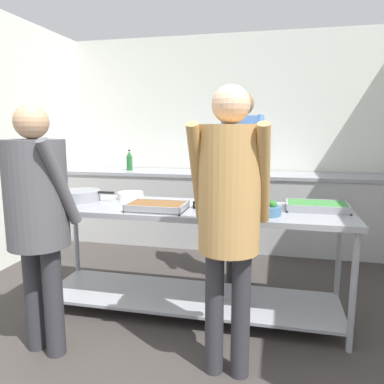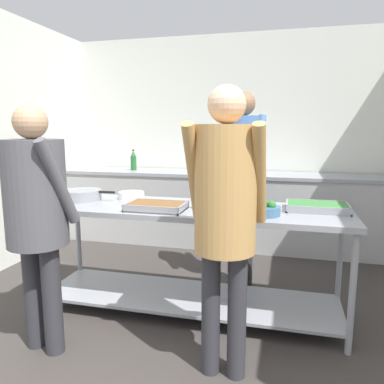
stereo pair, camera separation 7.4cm
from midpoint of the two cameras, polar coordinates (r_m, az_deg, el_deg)
name	(u,v)px [view 2 (the right image)]	position (r m, az deg, el deg)	size (l,w,h in m)	color
wall_rear	(229,139)	(5.01, 6.15, 8.01)	(4.30, 0.06, 2.65)	silver
back_counter	(224,209)	(4.75, 5.32, -2.55)	(4.14, 0.65, 0.92)	#A8A8A8
serving_counter	(189,241)	(2.96, 0.24, -7.53)	(2.43, 0.71, 0.87)	gray
sauce_pan	(83,194)	(3.28, -15.72, -0.37)	(0.46, 0.32, 0.09)	gray
plate_stack	(131,195)	(3.26, -8.59, -0.51)	(0.23, 0.23, 0.06)	white
serving_tray_vegetables	(156,207)	(2.79, -4.68, -2.23)	(0.43, 0.28, 0.05)	gray
serving_tray_roast	(221,202)	(2.94, 5.20, -1.61)	(0.38, 0.33, 0.05)	gray
broccoli_bowl	(263,209)	(2.66, 11.60, -2.58)	(0.23, 0.23, 0.11)	#3D668C
serving_tray_greens	(317,207)	(2.92, 19.21, -2.20)	(0.45, 0.29, 0.05)	gray
guest_serving_left	(225,203)	(2.10, 6.12, -1.71)	(0.44, 0.35, 1.69)	#2D2D33
guest_serving_right	(36,205)	(2.54, -21.89, -1.91)	(0.53, 0.40, 1.61)	#2D2D33
cook_behind_counter	(242,166)	(3.42, 8.27, 3.89)	(0.40, 0.35, 1.78)	#2D2D33
water_bottle	(133,161)	(4.97, -8.49, 4.73)	(0.08, 0.08, 0.27)	#23602D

